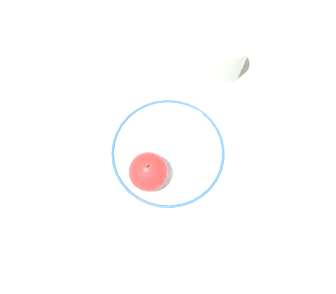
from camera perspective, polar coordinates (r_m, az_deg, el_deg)
name	(u,v)px	position (r m, az deg, el deg)	size (l,w,h in m)	color
ground_plane	(158,147)	(0.60, -1.77, -0.08)	(2.00, 2.00, 0.00)	#AE9F9C
plate	(168,152)	(0.59, 0.00, -0.86)	(0.22, 0.22, 0.02)	white
apple_red_whole	(148,172)	(0.54, -3.44, -4.32)	(0.07, 0.07, 0.07)	red
fork	(177,145)	(0.58, 1.59, 0.26)	(0.11, 0.15, 0.00)	silver
drinking_glass	(228,57)	(0.64, 10.46, 15.15)	(0.06, 0.06, 0.09)	silver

